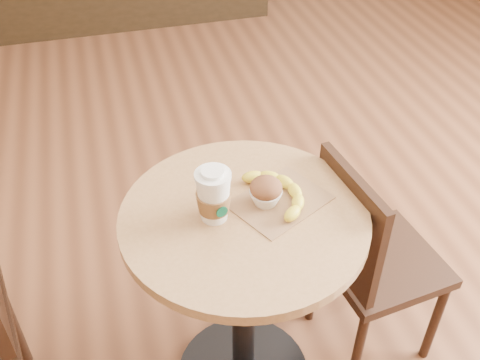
{
  "coord_description": "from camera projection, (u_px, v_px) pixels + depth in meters",
  "views": [
    {
      "loc": [
        -0.18,
        -0.97,
        1.73
      ],
      "look_at": [
        0.11,
        0.08,
        0.83
      ],
      "focal_mm": 42.0,
      "sensor_mm": 36.0,
      "label": 1
    }
  ],
  "objects": [
    {
      "name": "banana",
      "position": [
        278.0,
        193.0,
        1.47
      ],
      "size": [
        0.2,
        0.26,
        0.03
      ],
      "primitive_type": null,
      "rotation": [
        0.0,
        0.0,
        0.23
      ],
      "color": "yellow",
      "rests_on": "kraft_bag"
    },
    {
      "name": "kraft_bag",
      "position": [
        280.0,
        201.0,
        1.47
      ],
      "size": [
        0.3,
        0.27,
        0.0
      ],
      "primitive_type": "cube",
      "rotation": [
        0.0,
        0.0,
        0.47
      ],
      "color": "#8F6745",
      "rests_on": "cafe_table"
    },
    {
      "name": "cafe_table",
      "position": [
        244.0,
        275.0,
        1.59
      ],
      "size": [
        0.65,
        0.65,
        0.75
      ],
      "color": "black",
      "rests_on": "ground"
    },
    {
      "name": "muffin",
      "position": [
        266.0,
        191.0,
        1.44
      ],
      "size": [
        0.09,
        0.09,
        0.08
      ],
      "color": "silver",
      "rests_on": "kraft_bag"
    },
    {
      "name": "coffee_cup",
      "position": [
        214.0,
        197.0,
        1.38
      ],
      "size": [
        0.09,
        0.09,
        0.15
      ],
      "rotation": [
        0.0,
        0.0,
        0.24
      ],
      "color": "white",
      "rests_on": "cafe_table"
    },
    {
      "name": "chair_right",
      "position": [
        369.0,
        257.0,
        1.74
      ],
      "size": [
        0.39,
        0.39,
        0.79
      ],
      "rotation": [
        0.0,
        0.0,
        1.69
      ],
      "color": "black",
      "rests_on": "ground"
    }
  ]
}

